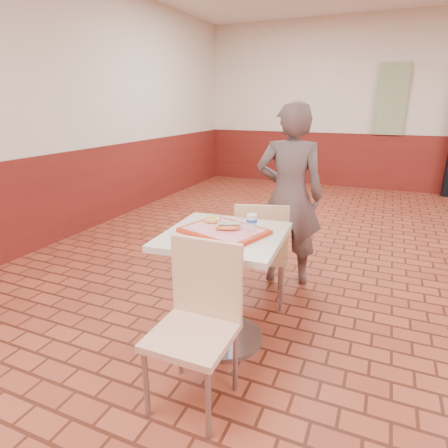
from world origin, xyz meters
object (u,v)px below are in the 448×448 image
at_px(serving_tray, 224,231).
at_px(long_john_donut, 228,227).
at_px(chair_main_front, 198,316).
at_px(chair_main_back, 261,249).
at_px(main_table, 224,270).
at_px(customer, 289,196).
at_px(ring_donut, 213,219).
at_px(paper_cup, 252,221).

relative_size(serving_tray, long_john_donut, 2.89).
xyz_separation_m(chair_main_front, chair_main_back, (-0.00, 1.06, -0.01)).
height_order(main_table, customer, customer).
bearing_deg(long_john_donut, customer, 83.65).
height_order(chair_main_front, long_john_donut, chair_main_front).
distance_m(customer, serving_tray, 1.07).
relative_size(chair_main_front, ring_donut, 8.16).
height_order(chair_main_front, serving_tray, chair_main_front).
xyz_separation_m(customer, ring_donut, (-0.28, -0.96, 0.03)).
xyz_separation_m(long_john_donut, paper_cup, (0.12, 0.10, 0.02)).
xyz_separation_m(main_table, long_john_donut, (0.03, -0.01, 0.30)).
distance_m(customer, paper_cup, 0.97).
bearing_deg(serving_tray, main_table, 0.00).
relative_size(main_table, chair_main_back, 0.90).
height_order(main_table, paper_cup, paper_cup).
relative_size(chair_main_front, paper_cup, 10.22).
height_order(serving_tray, paper_cup, paper_cup).
bearing_deg(main_table, ring_donut, 141.35).
height_order(customer, ring_donut, customer).
bearing_deg(chair_main_front, paper_cup, 82.65).
height_order(ring_donut, long_john_donut, long_john_donut).
bearing_deg(customer, main_table, 69.96).
bearing_deg(serving_tray, paper_cup, 30.38).
relative_size(serving_tray, ring_donut, 4.45).
bearing_deg(ring_donut, long_john_donut, -35.32).
xyz_separation_m(main_table, chair_main_front, (0.07, -0.52, -0.03)).
distance_m(main_table, ring_donut, 0.34).
bearing_deg(ring_donut, customer, 73.77).
bearing_deg(long_john_donut, main_table, 159.18).
bearing_deg(chair_main_back, customer, -116.19).
xyz_separation_m(main_table, ring_donut, (-0.12, 0.10, 0.30)).
height_order(chair_main_front, customer, customer).
distance_m(chair_main_front, long_john_donut, 0.60).
bearing_deg(chair_main_front, long_john_donut, 94.38).
distance_m(serving_tray, ring_donut, 0.16).
bearing_deg(chair_main_front, chair_main_back, 89.98).
bearing_deg(customer, ring_donut, 62.01).
xyz_separation_m(chair_main_back, ring_donut, (-0.20, -0.45, 0.34)).
bearing_deg(serving_tray, ring_donut, 141.35).
xyz_separation_m(chair_main_front, paper_cup, (0.08, 0.60, 0.35)).
xyz_separation_m(serving_tray, ring_donut, (-0.12, 0.10, 0.03)).
bearing_deg(chair_main_back, serving_tray, 65.42).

